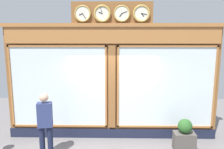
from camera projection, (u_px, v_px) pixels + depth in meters
The scene contains 4 objects.
shop_facade at pixel (112, 81), 6.94m from camera, with size 6.30×0.42×3.99m.
pedestrian at pixel (45, 122), 5.86m from camera, with size 0.39×0.28×1.69m.
planter_box at pixel (184, 141), 6.31m from camera, with size 0.56×0.36×0.50m, color #4C4742.
planter_shrub at pixel (185, 126), 6.23m from camera, with size 0.38×0.38×0.38m, color #285623.
Camera 1 is at (-0.13, 6.66, 3.17)m, focal length 37.54 mm.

